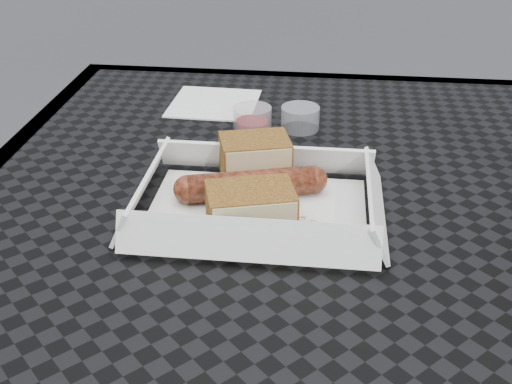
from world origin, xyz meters
The scene contains 9 objects.
patio_table centered at (0.00, 0.00, 0.67)m, with size 0.80×0.80×0.74m.
food_tray centered at (-0.07, -0.04, 0.75)m, with size 0.22×0.15×0.00m, color white.
bratwurst centered at (-0.08, -0.02, 0.76)m, with size 0.16×0.07×0.03m.
bread_near centered at (-0.08, 0.03, 0.77)m, with size 0.07×0.05×0.05m, color brown.
bread_far centered at (-0.07, -0.08, 0.77)m, with size 0.08×0.06×0.04m, color brown.
veg_garnish centered at (-0.02, -0.08, 0.75)m, with size 0.03×0.03×0.00m.
napkin centered at (-0.16, 0.25, 0.75)m, with size 0.12×0.12×0.00m, color white.
condiment_cup_sauce centered at (-0.10, 0.17, 0.76)m, with size 0.05×0.05×0.03m, color maroon.
condiment_cup_empty centered at (-0.04, 0.17, 0.76)m, with size 0.05×0.05×0.03m, color silver.
Camera 1 is at (-0.01, -0.60, 1.09)m, focal length 45.00 mm.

